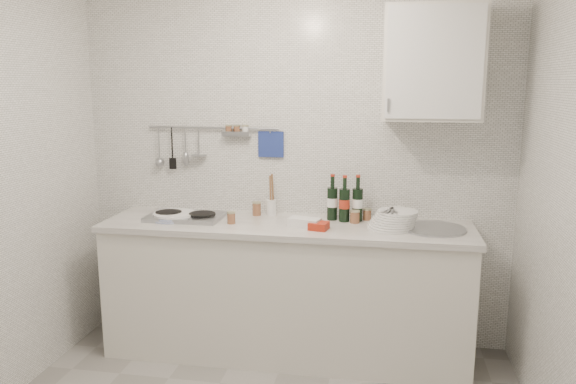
# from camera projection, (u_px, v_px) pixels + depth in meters

# --- Properties ---
(back_wall) EXTENTS (3.00, 0.02, 2.50)m
(back_wall) POSITION_uv_depth(u_px,v_px,m) (294.00, 167.00, 3.93)
(back_wall) COLOR silver
(back_wall) RESTS_ON floor
(counter) EXTENTS (2.44, 0.64, 0.96)m
(counter) POSITION_uv_depth(u_px,v_px,m) (287.00, 293.00, 3.80)
(counter) COLOR silver
(counter) RESTS_ON floor
(wall_rail) EXTENTS (0.98, 0.09, 0.34)m
(wall_rail) POSITION_uv_depth(u_px,v_px,m) (210.00, 141.00, 3.97)
(wall_rail) COLOR #93969B
(wall_rail) RESTS_ON back_wall
(wall_cabinet) EXTENTS (0.60, 0.38, 0.70)m
(wall_cabinet) POSITION_uv_depth(u_px,v_px,m) (432.00, 63.00, 3.47)
(wall_cabinet) COLOR silver
(wall_cabinet) RESTS_ON back_wall
(plate_stack_hob) EXTENTS (0.31, 0.31, 0.04)m
(plate_stack_hob) POSITION_uv_depth(u_px,v_px,m) (173.00, 216.00, 3.82)
(plate_stack_hob) COLOR #4D64AF
(plate_stack_hob) RESTS_ON counter
(plate_stack_sink) EXTENTS (0.32, 0.31, 0.12)m
(plate_stack_sink) POSITION_uv_depth(u_px,v_px,m) (394.00, 220.00, 3.58)
(plate_stack_sink) COLOR white
(plate_stack_sink) RESTS_ON counter
(wine_bottles) EXTENTS (0.24, 0.11, 0.31)m
(wine_bottles) POSITION_uv_depth(u_px,v_px,m) (345.00, 198.00, 3.75)
(wine_bottles) COLOR black
(wine_bottles) RESTS_ON counter
(butter_dish) EXTENTS (0.22, 0.15, 0.06)m
(butter_dish) POSITION_uv_depth(u_px,v_px,m) (305.00, 223.00, 3.60)
(butter_dish) COLOR white
(butter_dish) RESTS_ON counter
(strawberry_punnet) EXTENTS (0.13, 0.13, 0.05)m
(strawberry_punnet) POSITION_uv_depth(u_px,v_px,m) (319.00, 226.00, 3.55)
(strawberry_punnet) COLOR red
(strawberry_punnet) RESTS_ON counter
(utensil_crock) EXTENTS (0.07, 0.07, 0.29)m
(utensil_crock) POSITION_uv_depth(u_px,v_px,m) (271.00, 205.00, 3.92)
(utensil_crock) COLOR white
(utensil_crock) RESTS_ON counter
(jar_a) EXTENTS (0.06, 0.06, 0.10)m
(jar_a) POSITION_uv_depth(u_px,v_px,m) (257.00, 209.00, 3.92)
(jar_a) COLOR brown
(jar_a) RESTS_ON counter
(jar_b) EXTENTS (0.06, 0.06, 0.08)m
(jar_b) POSITION_uv_depth(u_px,v_px,m) (367.00, 214.00, 3.79)
(jar_b) COLOR brown
(jar_b) RESTS_ON counter
(jar_c) EXTENTS (0.07, 0.07, 0.08)m
(jar_c) POSITION_uv_depth(u_px,v_px,m) (355.00, 217.00, 3.71)
(jar_c) COLOR brown
(jar_c) RESTS_ON counter
(jar_d) EXTENTS (0.06, 0.06, 0.08)m
(jar_d) POSITION_uv_depth(u_px,v_px,m) (231.00, 218.00, 3.69)
(jar_d) COLOR brown
(jar_d) RESTS_ON counter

